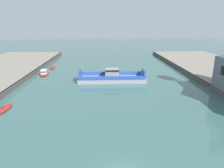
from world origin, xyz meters
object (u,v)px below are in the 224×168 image
Objects in this scene: moored_boat_near_right at (44,73)px; moored_boat_mid_left at (3,109)px; moored_boat_mid_right at (52,67)px; chain_ferry at (112,78)px.

moored_boat_near_right reaches higher than moored_boat_mid_left.
moored_boat_near_right is at bearing 90.16° from moored_boat_mid_left.
moored_boat_mid_right is (0.05, 38.77, -0.06)m from moored_boat_mid_left.
chain_ferry is at bearing -22.39° from moored_boat_near_right.
chain_ferry is at bearing -41.57° from moored_boat_mid_right.
moored_boat_mid_right is at bearing 89.93° from moored_boat_mid_left.
chain_ferry reaches higher than moored_boat_near_right.
chain_ferry is 28.85m from moored_boat_mid_right.
chain_ferry reaches higher than moored_boat_mid_right.
moored_boat_mid_left is (-21.62, -19.64, -0.86)m from chain_ferry.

